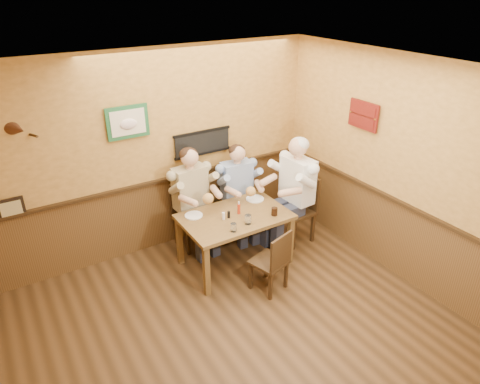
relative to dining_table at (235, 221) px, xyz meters
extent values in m
plane|color=#372310|center=(-0.78, -1.50, -0.66)|extent=(5.00, 5.00, 0.00)
cube|color=silver|center=(-0.78, -1.50, 2.14)|extent=(5.00, 5.00, 0.02)
cube|color=gold|center=(-0.78, 1.00, 0.74)|extent=(5.00, 0.02, 2.80)
cube|color=gold|center=(1.72, -1.50, 0.74)|extent=(0.02, 5.00, 2.80)
cube|color=brown|center=(-0.78, 0.98, -0.16)|extent=(5.00, 0.02, 1.00)
cube|color=brown|center=(1.70, -1.50, -0.16)|extent=(0.02, 5.00, 1.00)
cube|color=black|center=(0.05, 0.96, 0.79)|extent=(0.88, 0.03, 0.34)
cube|color=#205D30|center=(-0.98, 0.96, 1.26)|extent=(0.54, 0.03, 0.42)
cube|color=black|center=(-2.48, 0.96, 0.46)|extent=(0.30, 0.03, 0.26)
cube|color=maroon|center=(1.68, -0.45, 1.29)|extent=(0.03, 0.48, 0.36)
cube|color=brown|center=(0.00, 0.00, 0.07)|extent=(1.40, 0.90, 0.05)
cube|color=brown|center=(-0.64, -0.39, -0.31)|extent=(0.07, 0.07, 0.70)
cube|color=brown|center=(0.64, -0.39, -0.31)|extent=(0.07, 0.07, 0.70)
cube|color=brown|center=(-0.64, 0.39, -0.31)|extent=(0.07, 0.07, 0.70)
cube|color=brown|center=(0.64, 0.39, -0.31)|extent=(0.07, 0.07, 0.70)
cylinder|color=white|center=(-0.22, -0.33, 0.15)|extent=(0.08, 0.08, 0.11)
cylinder|color=white|center=(0.03, -0.27, 0.15)|extent=(0.09, 0.09, 0.12)
cylinder|color=black|center=(0.45, -0.27, 0.15)|extent=(0.10, 0.10, 0.11)
cylinder|color=#B12C12|center=(0.07, 0.01, 0.17)|extent=(0.04, 0.04, 0.16)
cylinder|color=silver|center=(-0.18, -0.01, 0.14)|extent=(0.04, 0.04, 0.10)
cylinder|color=black|center=(-0.10, -0.01, 0.14)|extent=(0.05, 0.05, 0.09)
cylinder|color=white|center=(-0.47, 0.27, 0.10)|extent=(0.30, 0.30, 0.02)
cylinder|color=white|center=(0.48, 0.24, 0.10)|extent=(0.30, 0.30, 0.02)
camera|label=1|loc=(-2.51, -4.18, 2.88)|focal=32.00mm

